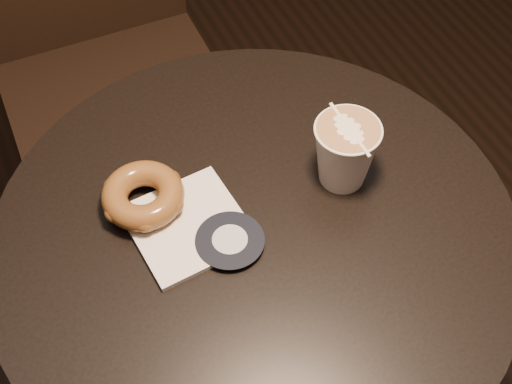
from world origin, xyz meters
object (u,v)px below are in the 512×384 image
chair (94,22)px  latte_cup (345,154)px  doughnut (143,195)px  pastry_bag (188,226)px  cafe_table (255,302)px

chair → latte_cup: (0.18, -0.64, 0.19)m
chair → doughnut: size_ratio=9.89×
pastry_bag → doughnut: 0.07m
chair → pastry_bag: 0.65m
pastry_bag → latte_cup: bearing=-7.7°
pastry_bag → doughnut: (-0.04, 0.06, 0.02)m
chair → cafe_table: bearing=-85.5°
cafe_table → doughnut: (-0.12, 0.09, 0.23)m
cafe_table → pastry_bag: pastry_bag is taller
pastry_bag → cafe_table: bearing=-31.1°
doughnut → pastry_bag: bearing=-54.2°
chair → doughnut: (-0.08, -0.57, 0.17)m
doughnut → latte_cup: (0.26, -0.07, 0.02)m
cafe_table → chair: bearing=93.4°
latte_cup → chair: bearing=106.0°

